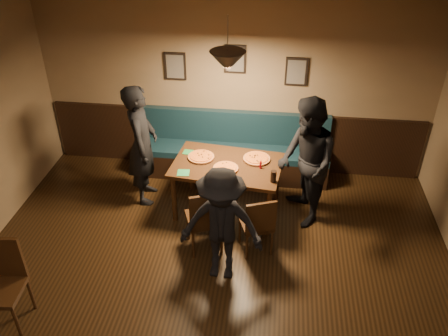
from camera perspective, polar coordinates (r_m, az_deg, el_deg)
name	(u,v)px	position (r m, az deg, el deg)	size (l,w,h in m)	color
ceiling	(188,98)	(3.39, -4.52, 8.64)	(7.00, 7.00, 0.00)	silver
wall_back	(235,87)	(7.13, 1.35, 9.98)	(6.00, 6.00, 0.00)	#8C704F
wainscot	(234,139)	(7.50, 1.24, 3.55)	(5.88, 0.06, 1.00)	black
booth_bench	(232,148)	(7.27, 1.02, 2.51)	(3.00, 0.60, 1.00)	#0F232D
picture_left	(175,66)	(7.12, -6.03, 12.40)	(0.32, 0.04, 0.42)	black
picture_center	(235,59)	(6.93, 1.38, 13.30)	(0.32, 0.04, 0.42)	black
picture_right	(296,72)	(6.96, 8.91, 11.68)	(0.32, 0.04, 0.42)	black
pendant_lamp	(228,61)	(5.67, 0.45, 13.02)	(0.44, 0.44, 0.25)	black
dining_table	(227,187)	(6.55, 0.38, -2.41)	(1.48, 0.95, 0.79)	black
chair_near_left	(204,217)	(5.89, -2.49, -6.07)	(0.43, 0.43, 0.97)	black
chair_near_right	(256,222)	(5.89, 3.99, -6.73)	(0.38, 0.38, 0.87)	black
diner_left	(142,145)	(6.64, -10.07, 2.79)	(0.66, 0.43, 1.81)	black
diner_right	(306,163)	(6.21, 10.10, 0.58)	(0.89, 0.69, 1.82)	black
diner_front	(221,226)	(5.33, -0.34, -7.16)	(0.97, 0.56, 1.51)	black
pizza_a	(201,157)	(6.45, -2.85, 1.39)	(0.37, 0.37, 0.04)	orange
pizza_b	(226,168)	(6.20, 0.20, -0.03)	(0.34, 0.34, 0.04)	#C37524
pizza_c	(257,159)	(6.42, 4.05, 1.17)	(0.38, 0.38, 0.04)	orange
soda_glass	(273,176)	(5.96, 6.12, -1.03)	(0.08, 0.08, 0.16)	black
tabasco_bottle	(261,164)	(6.22, 4.55, 0.48)	(0.03, 0.03, 0.13)	#970510
napkin_a	(188,152)	(6.61, -4.46, 1.97)	(0.14, 0.14, 0.01)	#1C6C30
napkin_b	(183,173)	(6.16, -5.04, -0.58)	(0.16, 0.16, 0.01)	#1E743A
cutlery_set	(219,178)	(6.03, -0.66, -1.29)	(0.02, 0.18, 0.00)	silver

